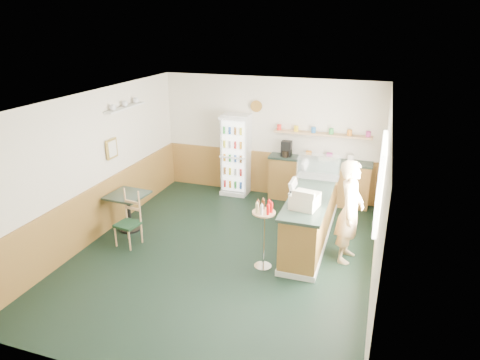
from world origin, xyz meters
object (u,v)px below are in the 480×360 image
at_px(cash_register, 305,201).
at_px(condiment_stand, 264,225).
at_px(drinks_fridge, 236,155).
at_px(shopkeeper, 350,212).
at_px(display_case, 319,168).
at_px(cafe_table, 128,205).
at_px(cafe_chair, 130,216).

relative_size(cash_register, condiment_stand, 0.37).
relative_size(drinks_fridge, shopkeeper, 1.06).
height_order(cash_register, condiment_stand, cash_register).
bearing_deg(drinks_fridge, display_case, -29.90).
distance_m(display_case, condiment_stand, 1.90).
xyz_separation_m(cash_register, shopkeeper, (0.70, 0.34, -0.24)).
distance_m(condiment_stand, cafe_table, 2.87).
distance_m(cash_register, shopkeeper, 0.81).
xyz_separation_m(cash_register, cafe_table, (-3.40, 0.09, -0.60)).
relative_size(shopkeeper, condiment_stand, 1.51).
height_order(drinks_fridge, cash_register, drinks_fridge).
height_order(cash_register, cafe_table, cash_register).
xyz_separation_m(condiment_stand, cafe_chair, (-2.52, 0.03, -0.24)).
height_order(drinks_fridge, condiment_stand, drinks_fridge).
bearing_deg(display_case, cash_register, -90.00).
bearing_deg(drinks_fridge, condiment_stand, -63.12).
relative_size(drinks_fridge, cash_register, 4.38).
height_order(cafe_table, cafe_chair, cafe_chair).
bearing_deg(display_case, cafe_table, -159.27).
distance_m(drinks_fridge, shopkeeper, 3.56).
distance_m(display_case, shopkeeper, 1.30).
bearing_deg(cafe_chair, display_case, 37.79).
distance_m(cash_register, condiment_stand, 0.77).
distance_m(cash_register, cafe_chair, 3.17).
distance_m(cafe_table, cafe_chair, 0.52).
height_order(shopkeeper, cafe_table, shopkeeper).
xyz_separation_m(shopkeeper, cafe_chair, (-3.80, -0.67, -0.35)).
height_order(display_case, condiment_stand, display_case).
bearing_deg(display_case, cafe_chair, -151.02).
distance_m(drinks_fridge, cafe_chair, 3.11).
xyz_separation_m(cafe_table, cafe_chair, (0.30, -0.43, 0.00)).
relative_size(condiment_stand, cafe_table, 1.56).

